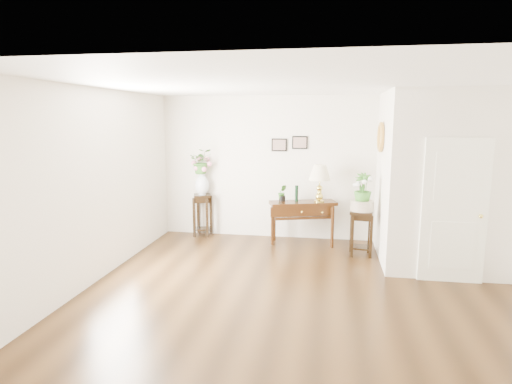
% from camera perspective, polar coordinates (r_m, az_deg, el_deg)
% --- Properties ---
extents(floor, '(6.00, 5.50, 0.02)m').
position_cam_1_polar(floor, '(6.07, 6.15, -13.16)').
color(floor, '#432A12').
rests_on(floor, ground).
extents(ceiling, '(6.00, 5.50, 0.02)m').
position_cam_1_polar(ceiling, '(5.61, 6.69, 14.21)').
color(ceiling, white).
rests_on(ceiling, ground).
extents(wall_back, '(6.00, 0.02, 2.80)m').
position_cam_1_polar(wall_back, '(8.39, 7.52, 3.14)').
color(wall_back, white).
rests_on(wall_back, ground).
extents(wall_front, '(6.00, 0.02, 2.80)m').
position_cam_1_polar(wall_front, '(3.01, 3.28, -8.89)').
color(wall_front, white).
rests_on(wall_front, ground).
extents(wall_left, '(0.02, 5.50, 2.80)m').
position_cam_1_polar(wall_left, '(6.56, -20.74, 0.73)').
color(wall_left, white).
rests_on(wall_left, ground).
extents(partition, '(1.80, 1.95, 2.80)m').
position_cam_1_polar(partition, '(7.63, 23.18, 1.77)').
color(partition, white).
rests_on(partition, floor).
extents(door, '(0.90, 0.05, 2.10)m').
position_cam_1_polar(door, '(6.73, 24.91, -2.36)').
color(door, white).
rests_on(door, floor).
extents(art_print_left, '(0.30, 0.02, 0.25)m').
position_cam_1_polar(art_print_left, '(8.38, 3.12, 6.29)').
color(art_print_left, black).
rests_on(art_print_left, wall_back).
extents(art_print_right, '(0.30, 0.02, 0.25)m').
position_cam_1_polar(art_print_right, '(8.34, 5.87, 6.58)').
color(art_print_right, black).
rests_on(art_print_right, wall_back).
extents(wall_ornament, '(0.07, 0.51, 0.51)m').
position_cam_1_polar(wall_ornament, '(7.54, 16.28, 7.04)').
color(wall_ornament, '#C08533').
rests_on(wall_ornament, partition).
extents(console_table, '(1.30, 0.76, 0.82)m').
position_cam_1_polar(console_table, '(8.15, 6.23, -4.11)').
color(console_table, '#3E1F0A').
rests_on(console_table, floor).
extents(table_lamp, '(0.43, 0.43, 0.71)m').
position_cam_1_polar(table_lamp, '(7.99, 8.47, 1.13)').
color(table_lamp, gold).
rests_on(table_lamp, console_table).
extents(green_vase, '(0.07, 0.07, 0.30)m').
position_cam_1_polar(green_vase, '(8.03, 5.43, -0.05)').
color(green_vase, black).
rests_on(green_vase, console_table).
extents(potted_plant, '(0.19, 0.17, 0.29)m').
position_cam_1_polar(potted_plant, '(8.06, 3.51, -0.17)').
color(potted_plant, '#347123').
rests_on(potted_plant, console_table).
extents(plant_stand_a, '(0.41, 0.41, 0.85)m').
position_cam_1_polar(plant_stand_a, '(8.74, -7.13, -3.07)').
color(plant_stand_a, black).
rests_on(plant_stand_a, floor).
extents(porcelain_vase, '(0.35, 0.35, 0.47)m').
position_cam_1_polar(porcelain_vase, '(8.62, -7.22, 1.14)').
color(porcelain_vase, white).
rests_on(porcelain_vase, plant_stand_a).
extents(lily_arrangement, '(0.54, 0.50, 0.50)m').
position_cam_1_polar(lily_arrangement, '(8.57, -7.28, 3.96)').
color(lily_arrangement, '#347123').
rests_on(lily_arrangement, porcelain_vase).
extents(plant_stand_b, '(0.43, 0.43, 0.79)m').
position_cam_1_polar(plant_stand_b, '(7.68, 13.82, -5.31)').
color(plant_stand_b, black).
rests_on(plant_stand_b, floor).
extents(ceramic_bowl, '(0.48, 0.48, 0.18)m').
position_cam_1_polar(ceramic_bowl, '(7.57, 13.97, -1.83)').
color(ceramic_bowl, beige).
rests_on(ceramic_bowl, plant_stand_b).
extents(narcissus, '(0.36, 0.36, 0.53)m').
position_cam_1_polar(narcissus, '(7.52, 14.06, 0.45)').
color(narcissus, '#347123').
rests_on(narcissus, ceramic_bowl).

